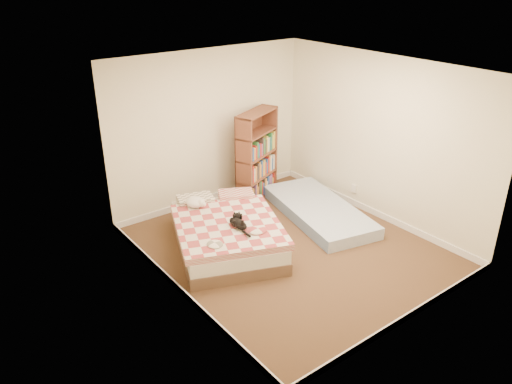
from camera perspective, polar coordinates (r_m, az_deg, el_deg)
room at (r=6.54m, az=4.06°, el=2.63°), size 3.51×4.01×2.51m
bed at (r=7.01m, az=-3.56°, el=-4.56°), size 1.91×2.23×0.50m
bookshelf at (r=8.38m, az=-0.02°, el=3.01°), size 1.01×0.64×1.50m
floor_mattress at (r=7.94m, az=7.15°, el=-2.11°), size 1.38×2.25×0.19m
black_cat at (r=6.65m, az=-2.18°, el=-3.51°), size 0.31×0.58×0.13m
white_dog at (r=7.23m, az=-6.89°, el=-1.14°), size 0.34×0.36×0.14m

